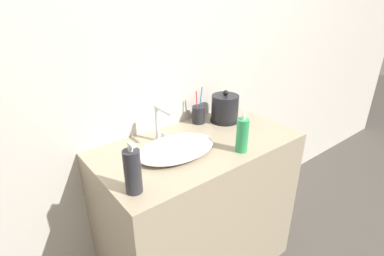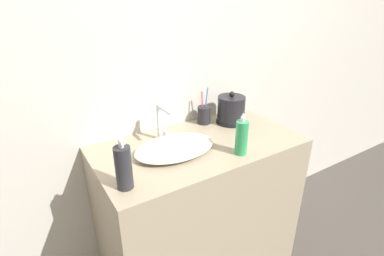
{
  "view_description": "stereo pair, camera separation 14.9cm",
  "coord_description": "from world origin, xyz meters",
  "views": [
    {
      "loc": [
        -0.89,
        -0.78,
        1.61
      ],
      "look_at": [
        -0.05,
        0.29,
        0.98
      ],
      "focal_mm": 28.0,
      "sensor_mm": 36.0,
      "label": 1
    },
    {
      "loc": [
        -0.76,
        -0.87,
        1.61
      ],
      "look_at": [
        -0.05,
        0.29,
        0.98
      ],
      "focal_mm": 28.0,
      "sensor_mm": 36.0,
      "label": 2
    }
  ],
  "objects": [
    {
      "name": "vanity_counter",
      "position": [
        0.0,
        0.29,
        0.44
      ],
      "size": [
        1.08,
        0.57,
        0.88
      ],
      "color": "gray",
      "rests_on": "ground_plane"
    },
    {
      "name": "electric_kettle",
      "position": [
        0.31,
        0.42,
        0.96
      ],
      "size": [
        0.17,
        0.17,
        0.2
      ],
      "color": "black",
      "rests_on": "vanity_counter"
    },
    {
      "name": "shampoo_bottle",
      "position": [
        0.11,
        0.09,
        0.97
      ],
      "size": [
        0.06,
        0.06,
        0.21
      ],
      "color": "#2D9956",
      "rests_on": "vanity_counter"
    },
    {
      "name": "toothbrush_cup",
      "position": [
        0.17,
        0.49,
        0.94
      ],
      "size": [
        0.08,
        0.08,
        0.22
      ],
      "color": "#232328",
      "rests_on": "vanity_counter"
    },
    {
      "name": "faucet",
      "position": [
        -0.15,
        0.42,
        1.0
      ],
      "size": [
        0.06,
        0.15,
        0.2
      ],
      "color": "silver",
      "rests_on": "vanity_counter"
    },
    {
      "name": "lotion_bottle",
      "position": [
        -0.46,
        0.13,
        0.98
      ],
      "size": [
        0.07,
        0.07,
        0.22
      ],
      "color": "#28282D",
      "rests_on": "vanity_counter"
    },
    {
      "name": "sink_basin",
      "position": [
        -0.15,
        0.28,
        0.91
      ],
      "size": [
        0.41,
        0.27,
        0.05
      ],
      "color": "white",
      "rests_on": "vanity_counter"
    },
    {
      "name": "wall_back",
      "position": [
        0.0,
        0.59,
        1.3
      ],
      "size": [
        6.0,
        0.04,
        2.6
      ],
      "color": "beige",
      "rests_on": "ground_plane"
    }
  ]
}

